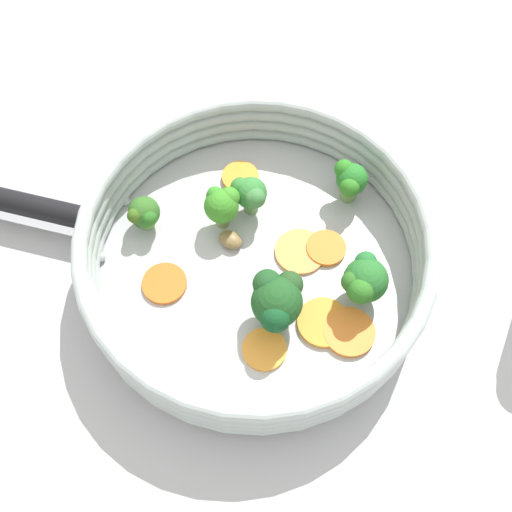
% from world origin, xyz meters
% --- Properties ---
extents(ground_plane, '(4.00, 4.00, 0.00)m').
position_xyz_m(ground_plane, '(0.00, 0.00, 0.00)').
color(ground_plane, '#B3B5B9').
extents(skillet, '(0.29, 0.29, 0.02)m').
position_xyz_m(skillet, '(0.00, 0.00, 0.01)').
color(skillet, '#B2B5B7').
rests_on(skillet, ground_plane).
extents(skillet_rim_wall, '(0.30, 0.30, 0.05)m').
position_xyz_m(skillet_rim_wall, '(0.00, 0.00, 0.04)').
color(skillet_rim_wall, '#ABB9B7').
rests_on(skillet_rim_wall, skillet).
extents(skillet_handle, '(0.16, 0.14, 0.02)m').
position_xyz_m(skillet_handle, '(0.18, 0.15, 0.03)').
color(skillet_handle, black).
rests_on(skillet_handle, skillet).
extents(skillet_rivet_left, '(0.01, 0.01, 0.01)m').
position_xyz_m(skillet_rivet_left, '(0.12, 0.06, 0.02)').
color(skillet_rivet_left, '#AFB5BC').
rests_on(skillet_rivet_left, skillet).
extents(skillet_rivet_right, '(0.01, 0.01, 0.01)m').
position_xyz_m(skillet_rivet_right, '(0.08, 0.11, 0.02)').
color(skillet_rivet_right, '#AFB4B9').
rests_on(skillet_rivet_right, skillet).
extents(carrot_slice_0, '(0.05, 0.05, 0.00)m').
position_xyz_m(carrot_slice_0, '(-0.08, -0.01, 0.02)').
color(carrot_slice_0, orange).
rests_on(carrot_slice_0, skillet).
extents(carrot_slice_1, '(0.06, 0.06, 0.00)m').
position_xyz_m(carrot_slice_1, '(-0.01, -0.04, 0.02)').
color(carrot_slice_1, '#F98E3F').
rests_on(carrot_slice_1, skillet).
extents(carrot_slice_2, '(0.06, 0.06, 0.00)m').
position_xyz_m(carrot_slice_2, '(0.03, 0.08, 0.02)').
color(carrot_slice_2, orange).
rests_on(carrot_slice_2, skillet).
extents(carrot_slice_3, '(0.05, 0.05, 0.00)m').
position_xyz_m(carrot_slice_3, '(-0.07, 0.04, 0.02)').
color(carrot_slice_3, '#F99933').
rests_on(carrot_slice_3, skillet).
extents(carrot_slice_4, '(0.06, 0.06, 0.01)m').
position_xyz_m(carrot_slice_4, '(-0.10, -0.02, 0.02)').
color(carrot_slice_4, orange).
rests_on(carrot_slice_4, skillet).
extents(carrot_slice_5, '(0.05, 0.05, 0.00)m').
position_xyz_m(carrot_slice_5, '(-0.03, -0.06, 0.02)').
color(carrot_slice_5, orange).
rests_on(carrot_slice_5, skillet).
extents(carrot_slice_6, '(0.05, 0.05, 0.01)m').
position_xyz_m(carrot_slice_6, '(0.08, -0.04, 0.02)').
color(carrot_slice_6, orange).
rests_on(carrot_slice_6, skillet).
extents(broccoli_floret_0, '(0.05, 0.05, 0.05)m').
position_xyz_m(broccoli_floret_0, '(-0.05, 0.02, 0.05)').
color(broccoli_floret_0, '#669152').
rests_on(broccoli_floret_0, skillet).
extents(broccoli_floret_1, '(0.04, 0.04, 0.05)m').
position_xyz_m(broccoli_floret_1, '(-0.08, -0.05, 0.05)').
color(broccoli_floret_1, '#8AB65C').
rests_on(broccoli_floret_1, skillet).
extents(broccoli_floret_2, '(0.03, 0.03, 0.04)m').
position_xyz_m(broccoli_floret_2, '(0.09, 0.06, 0.04)').
color(broccoli_floret_2, '#6BA256').
rests_on(broccoli_floret_2, skillet).
extents(broccoli_floret_3, '(0.03, 0.04, 0.05)m').
position_xyz_m(broccoli_floret_3, '(0.05, -0.00, 0.05)').
color(broccoli_floret_3, '#7C9852').
rests_on(broccoli_floret_3, skillet).
extents(broccoli_floret_4, '(0.03, 0.03, 0.04)m').
position_xyz_m(broccoli_floret_4, '(0.01, -0.11, 0.05)').
color(broccoli_floret_4, '#6D9452').
rests_on(broccoli_floret_4, skillet).
extents(broccoli_floret_5, '(0.04, 0.03, 0.04)m').
position_xyz_m(broccoli_floret_5, '(0.05, -0.03, 0.04)').
color(broccoli_floret_5, '#688D56').
rests_on(broccoli_floret_5, skillet).
extents(mushroom_piece_0, '(0.03, 0.02, 0.01)m').
position_xyz_m(mushroom_piece_0, '(0.03, 0.01, 0.02)').
color(mushroom_piece_0, olive).
rests_on(mushroom_piece_0, skillet).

